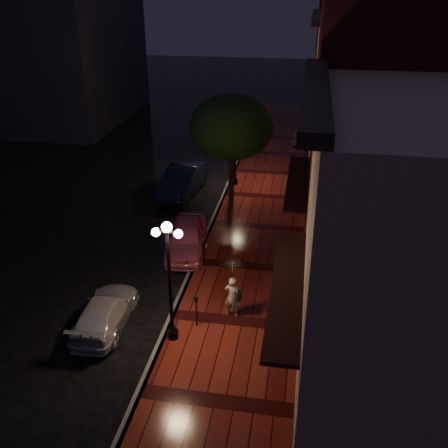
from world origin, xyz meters
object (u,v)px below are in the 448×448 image
Objects in this scene: woman_with_umbrella at (233,281)px; parking_meter at (196,308)px; streetlamp_near at (169,275)px; pink_car at (187,238)px; silver_car at (105,312)px; streetlamp_far at (235,143)px; street_tree at (232,129)px; navy_car at (183,181)px.

woman_with_umbrella is 1.84× the size of parking_meter.
parking_meter is at bearing 49.07° from streetlamp_near.
parking_meter is at bearing -80.19° from pink_car.
silver_car is (-2.53, 0.45, -2.04)m from streetlamp_near.
streetlamp_near is 1.06× the size of pink_car.
streetlamp_far is (0.00, 14.00, 0.00)m from streetlamp_near.
silver_car is at bearing -149.69° from parking_meter.
streetlamp_far is 3.44m from street_tree.
streetlamp_near is 1.98m from parking_meter.
streetlamp_far is 3.55× the size of parking_meter.
silver_car is 3.16× the size of parking_meter.
street_tree is at bearing 69.26° from pink_car.
streetlamp_far is 1.06× the size of pink_car.
pink_car is 5.52m from parking_meter.
parking_meter is at bearing -69.18° from navy_car.
navy_car is at bearing 154.52° from street_tree.
woman_with_umbrella reaches higher than pink_car.
woman_with_umbrella is (4.48, -10.87, 0.83)m from navy_car.
parking_meter is (1.60, -5.28, 0.19)m from pink_car.
woman_with_umbrella is (4.30, 1.08, 1.07)m from silver_car.
navy_car reaches higher than silver_car.
streetlamp_far is at bearing 76.15° from pink_car.
streetlamp_far reaches higher than silver_car.
parking_meter is (3.18, 0.30, 0.33)m from silver_car.
silver_car is (-2.53, -13.55, -2.04)m from streetlamp_far.
navy_car is 2.15× the size of woman_with_umbrella.
silver_car is at bearing -112.87° from pink_car.
street_tree is at bearing 88.65° from streetlamp_near.
streetlamp_far is at bearing 117.76° from parking_meter.
streetlamp_near is 11.12m from street_tree.
parking_meter is (0.39, -10.24, -3.36)m from street_tree.
silver_car is at bearing -100.57° from streetlamp_far.
streetlamp_near is 14.00m from streetlamp_far.
pink_car is at bearing 131.82° from parking_meter.
woman_with_umbrella is (1.52, -9.46, -2.62)m from street_tree.
streetlamp_near is at bearing -105.98° from parking_meter.
navy_car is at bearing 98.34° from pink_car.
streetlamp_far is at bearing 94.91° from street_tree.
streetlamp_near is 3.28m from silver_car.
pink_car is 5.34m from woman_with_umbrella.
streetlamp_near reaches higher than parking_meter.
street_tree reaches higher than parking_meter.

